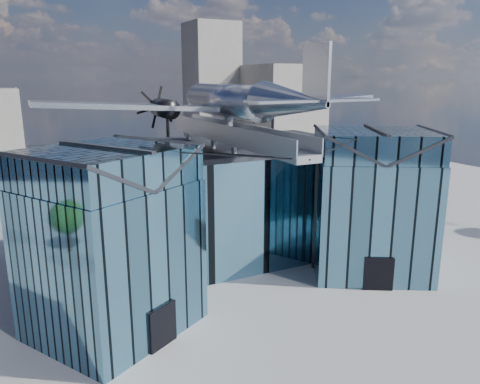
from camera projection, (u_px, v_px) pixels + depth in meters
name	position (u px, v px, depth m)	size (l,w,h in m)	color
ground_plane	(252.00, 289.00, 35.83)	(120.00, 120.00, 0.00)	gray
museum	(220.00, 201.00, 39.54)	(32.88, 24.50, 17.60)	teal
bg_towers	(117.00, 113.00, 77.84)	(77.00, 24.50, 26.00)	slate
tree_side_e	(392.00, 189.00, 53.63)	(3.47, 3.47, 4.89)	black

